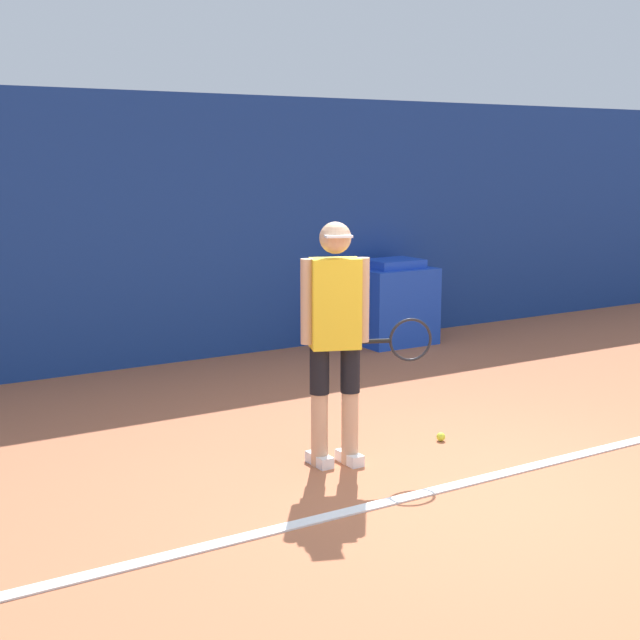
% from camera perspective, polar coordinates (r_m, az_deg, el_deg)
% --- Properties ---
extents(ground_plane, '(24.00, 24.00, 0.00)m').
position_cam_1_polar(ground_plane, '(6.06, 9.51, -10.67)').
color(ground_plane, '#B76642').
extents(back_wall, '(24.00, 0.10, 2.81)m').
position_cam_1_polar(back_wall, '(9.55, -8.30, 5.77)').
color(back_wall, navy).
rests_on(back_wall, ground_plane).
extents(court_baseline, '(21.60, 0.10, 0.01)m').
position_cam_1_polar(court_baseline, '(6.13, 8.91, -10.36)').
color(court_baseline, white).
rests_on(court_baseline, ground_plane).
extents(tennis_player, '(0.89, 0.42, 1.73)m').
position_cam_1_polar(tennis_player, '(6.19, 1.07, -0.75)').
color(tennis_player, tan).
rests_on(tennis_player, ground_plane).
extents(tennis_ball, '(0.07, 0.07, 0.07)m').
position_cam_1_polar(tennis_ball, '(6.99, 7.74, -7.42)').
color(tennis_ball, '#D1E533').
rests_on(tennis_ball, ground_plane).
extents(covered_chair, '(0.88, 0.69, 0.99)m').
position_cam_1_polar(covered_chair, '(10.43, 4.70, 1.06)').
color(covered_chair, blue).
rests_on(covered_chair, ground_plane).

